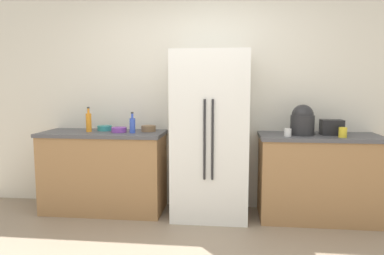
% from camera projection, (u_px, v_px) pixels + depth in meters
% --- Properties ---
extents(kitchen_back_panel, '(5.60, 0.10, 2.87)m').
position_uv_depth(kitchen_back_panel, '(200.00, 87.00, 4.13)').
color(kitchen_back_panel, silver).
rests_on(kitchen_back_panel, ground_plane).
extents(counter_left, '(1.39, 0.59, 0.92)m').
position_uv_depth(counter_left, '(104.00, 171.00, 4.02)').
color(counter_left, '#9E7247').
rests_on(counter_left, ground_plane).
extents(counter_right, '(1.28, 0.59, 0.92)m').
position_uv_depth(counter_right, '(318.00, 177.00, 3.76)').
color(counter_right, '#9E7247').
rests_on(counter_right, ground_plane).
extents(refrigerator, '(0.81, 0.64, 1.81)m').
position_uv_depth(refrigerator, '(210.00, 135.00, 3.80)').
color(refrigerator, white).
rests_on(refrigerator, ground_plane).
extents(toaster, '(0.22, 0.17, 0.16)m').
position_uv_depth(toaster, '(332.00, 127.00, 3.71)').
color(toaster, black).
rests_on(toaster, counter_right).
extents(rice_cooker, '(0.25, 0.25, 0.32)m').
position_uv_depth(rice_cooker, '(302.00, 120.00, 3.70)').
color(rice_cooker, '#262628').
rests_on(rice_cooker, counter_right).
extents(bottle_a, '(0.06, 0.06, 0.23)m').
position_uv_depth(bottle_a, '(132.00, 125.00, 3.85)').
color(bottle_a, blue).
rests_on(bottle_a, counter_left).
extents(bottle_b, '(0.06, 0.06, 0.28)m').
position_uv_depth(bottle_b, '(89.00, 122.00, 3.96)').
color(bottle_b, orange).
rests_on(bottle_b, counter_left).
extents(cup_a, '(0.08, 0.08, 0.10)m').
position_uv_depth(cup_a, '(343.00, 132.00, 3.53)').
color(cup_a, yellow).
rests_on(cup_a, counter_right).
extents(cup_b, '(0.07, 0.07, 0.08)m').
position_uv_depth(cup_b, '(288.00, 132.00, 3.60)').
color(cup_b, white).
rests_on(cup_b, counter_right).
extents(bowl_a, '(0.17, 0.17, 0.05)m').
position_uv_depth(bowl_a, '(119.00, 130.00, 3.93)').
color(bowl_a, purple).
rests_on(bowl_a, counter_left).
extents(bowl_b, '(0.17, 0.17, 0.06)m').
position_uv_depth(bowl_b, '(105.00, 128.00, 4.07)').
color(bowl_b, teal).
rests_on(bowl_b, counter_left).
extents(bowl_c, '(0.17, 0.17, 0.07)m').
position_uv_depth(bowl_c, '(149.00, 128.00, 4.00)').
color(bowl_c, brown).
rests_on(bowl_c, counter_left).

